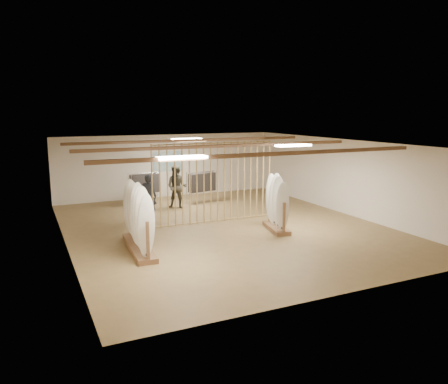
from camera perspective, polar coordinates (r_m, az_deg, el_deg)
name	(u,v)px	position (r m, az deg, el deg)	size (l,w,h in m)	color
floor	(224,227)	(14.66, 0.00, -4.62)	(12.00, 12.00, 0.00)	olive
ceiling	(224,143)	(14.19, 0.00, 6.36)	(12.00, 12.00, 0.00)	gray
wall_back	(168,166)	(19.91, -7.31, 3.43)	(12.00, 12.00, 0.00)	white
wall_front	(346,231)	(9.39, 15.67, -4.87)	(12.00, 12.00, 0.00)	white
wall_left	(63,199)	(13.10, -20.26, -0.82)	(12.00, 12.00, 0.00)	white
wall_right	(344,177)	(17.05, 15.43, 1.95)	(12.00, 12.00, 0.00)	white
ceiling_slats	(224,146)	(14.20, 0.00, 6.04)	(9.50, 6.12, 0.10)	brown
light_panels	(224,145)	(14.20, 0.00, 6.12)	(1.20, 0.35, 0.06)	white
bamboo_partition	(214,182)	(15.08, -1.28, 1.25)	(4.45, 0.05, 2.78)	tan
poster	(168,161)	(19.86, -7.30, 3.99)	(1.40, 0.03, 0.90)	#378FC2
rack_left	(138,228)	(12.38, -11.13, -4.58)	(0.69, 2.72, 1.88)	brown
rack_right	(277,212)	(14.29, 6.89, -2.63)	(0.82, 1.59, 1.77)	brown
clothing_rack_a	(145,184)	(18.32, -10.34, 1.08)	(1.25, 0.47, 1.35)	silver
clothing_rack_b	(202,182)	(18.33, -2.89, 1.29)	(1.26, 0.54, 1.37)	silver
shopper_a	(148,193)	(15.96, -9.85, -0.17)	(0.66, 0.45, 1.82)	#222429
shopper_b	(177,184)	(17.40, -6.16, 1.03)	(0.94, 0.74, 1.96)	#3E3C30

